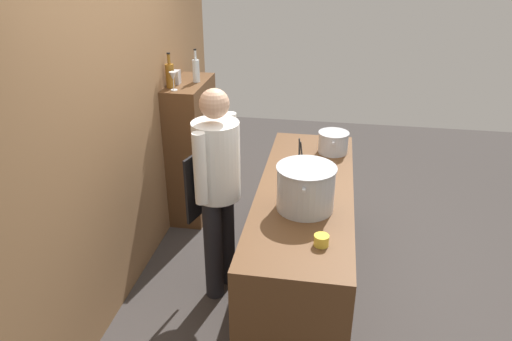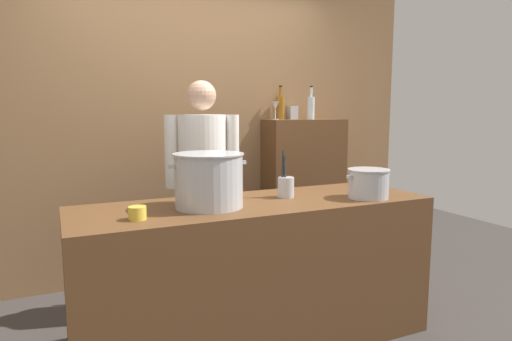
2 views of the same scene
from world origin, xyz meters
The scene contains 13 objects.
ground_plane centered at (0.00, 0.00, 0.00)m, with size 8.00×8.00×0.00m, color #383330.
brick_back_panel centered at (0.00, 1.40, 1.50)m, with size 4.40×0.10×3.00m, color olive.
prep_counter centered at (0.00, 0.00, 0.45)m, with size 2.18×0.70×0.90m, color brown.
bar_cabinet centered at (1.04, 1.19, 0.68)m, with size 0.76×0.32×1.37m, color brown.
chef centered at (-0.13, 0.64, 0.96)m, with size 0.51×0.39×1.66m.
stockpot_large centered at (-0.30, -0.02, 1.06)m, with size 0.46×0.40×0.31m.
stockpot_small centered at (0.70, -0.18, 0.99)m, with size 0.32×0.26×0.18m.
utensil_crock centered at (0.23, 0.05, 0.97)m, with size 0.10×0.10×0.30m.
butter_jar centered at (-0.73, -0.15, 0.93)m, with size 0.09×0.09×0.07m, color yellow.
wine_bottle_amber centered at (0.84, 1.29, 1.48)m, with size 0.08×0.08×0.31m.
wine_bottle_clear centered at (1.07, 1.12, 1.48)m, with size 0.07×0.07×0.30m.
wine_glass_short centered at (0.76, 1.23, 1.48)m, with size 0.07×0.07×0.17m.
spice_tin_silver centered at (0.97, 1.29, 1.43)m, with size 0.08×0.08×0.13m, color #B2B2B7.
Camera 2 is at (-1.10, -2.40, 1.45)m, focal length 31.11 mm.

